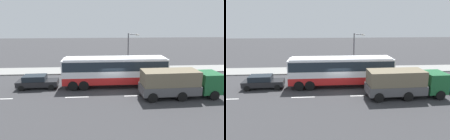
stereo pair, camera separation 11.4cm
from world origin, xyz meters
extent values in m
plane|color=#333335|center=(0.00, 0.00, 0.00)|extent=(120.00, 120.00, 0.00)
cube|color=gray|center=(0.00, 8.29, 0.07)|extent=(80.00, 4.00, 0.15)
cube|color=white|center=(-11.47, -2.46, 0.00)|extent=(2.40, 0.16, 0.01)
cube|color=white|center=(-3.85, -2.46, 0.00)|extent=(2.40, 0.16, 0.01)
cube|color=white|center=(2.24, -2.46, 0.00)|extent=(2.40, 0.16, 0.01)
cube|color=white|center=(3.77, -2.46, 0.00)|extent=(2.40, 0.16, 0.01)
cube|color=red|center=(0.33, 0.80, 0.97)|extent=(12.04, 2.66, 0.83)
cube|color=silver|center=(0.33, 0.80, 2.36)|extent=(12.04, 2.66, 1.96)
cube|color=#1E2833|center=(0.33, 0.80, 2.66)|extent=(11.80, 2.69, 1.08)
cube|color=#1E2833|center=(6.29, 0.86, 2.46)|extent=(0.14, 2.35, 1.57)
cube|color=silver|center=(0.33, 0.80, 3.40)|extent=(11.56, 2.50, 0.12)
cylinder|color=black|center=(4.73, 2.07, 0.55)|extent=(1.10, 0.31, 1.10)
cylinder|color=black|center=(4.75, -0.38, 0.55)|extent=(1.10, 0.31, 1.10)
cylinder|color=black|center=(-3.29, 2.00, 0.55)|extent=(1.10, 0.31, 1.10)
cylinder|color=black|center=(-3.27, -0.45, 0.55)|extent=(1.10, 0.31, 1.10)
cylinder|color=black|center=(-4.49, 1.99, 0.55)|extent=(1.10, 0.31, 1.10)
cylinder|color=black|center=(-4.47, -0.46, 0.55)|extent=(1.10, 0.31, 1.10)
cube|color=#19592D|center=(9.65, -2.89, 1.50)|extent=(2.09, 2.51, 2.04)
cube|color=#4C4C4F|center=(5.54, -3.03, 0.93)|extent=(5.91, 2.65, 0.90)
cube|color=#6B604C|center=(5.54, -3.03, 2.11)|extent=(5.68, 2.54, 1.46)
cylinder|color=black|center=(9.71, -1.72, 0.48)|extent=(0.97, 0.31, 0.96)
cylinder|color=black|center=(9.80, -4.06, 0.48)|extent=(0.97, 0.31, 0.96)
cylinder|color=black|center=(6.40, -1.83, 0.48)|extent=(0.97, 0.31, 0.96)
cylinder|color=black|center=(6.48, -4.17, 0.48)|extent=(0.97, 0.31, 0.96)
cylinder|color=black|center=(3.48, -1.94, 0.48)|extent=(0.97, 0.31, 0.96)
cylinder|color=black|center=(3.57, -4.28, 0.48)|extent=(0.97, 0.31, 0.96)
cube|color=black|center=(-8.60, 0.69, 0.63)|extent=(4.62, 1.98, 0.62)
cube|color=black|center=(-8.90, 0.68, 1.23)|extent=(2.57, 1.76, 0.59)
cylinder|color=black|center=(-7.01, 1.62, 0.32)|extent=(0.65, 0.22, 0.64)
cylinder|color=black|center=(-6.94, -0.11, 0.32)|extent=(0.65, 0.22, 0.64)
cylinder|color=black|center=(-10.26, 1.49, 0.32)|extent=(0.65, 0.22, 0.64)
cylinder|color=black|center=(-10.19, -0.24, 0.32)|extent=(0.65, 0.22, 0.64)
cylinder|color=black|center=(12.23, -1.74, 0.32)|extent=(0.65, 0.24, 0.64)
cylinder|color=brown|center=(7.97, 7.81, 0.57)|extent=(0.14, 0.14, 0.84)
cylinder|color=brown|center=(8.09, 7.69, 0.57)|extent=(0.14, 0.14, 0.84)
cylinder|color=#338C4C|center=(8.03, 7.75, 1.31)|extent=(0.32, 0.32, 0.63)
sphere|color=brown|center=(8.03, 7.75, 1.74)|extent=(0.23, 0.23, 0.23)
cylinder|color=#47474C|center=(2.68, 6.84, 2.96)|extent=(0.16, 0.16, 5.61)
cylinder|color=#47474C|center=(3.32, 6.84, 5.61)|extent=(1.28, 0.10, 0.10)
cube|color=silver|center=(3.96, 6.84, 5.51)|extent=(0.50, 0.24, 0.16)
camera|label=1|loc=(-1.51, -22.50, 7.98)|focal=33.15mm
camera|label=2|loc=(-1.63, -22.49, 7.98)|focal=33.15mm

